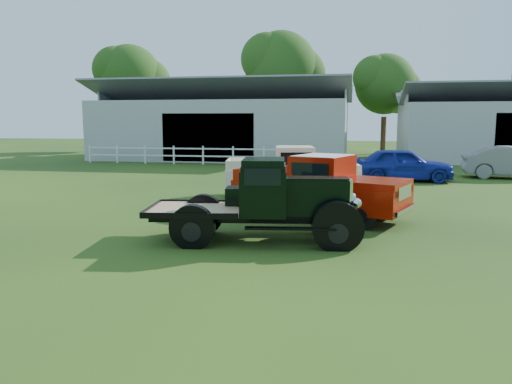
% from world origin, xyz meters
% --- Properties ---
extents(ground, '(120.00, 120.00, 0.00)m').
position_xyz_m(ground, '(0.00, 0.00, 0.00)').
color(ground, '#193514').
extents(shed_left, '(18.80, 10.20, 5.60)m').
position_xyz_m(shed_left, '(-7.00, 26.00, 2.80)').
color(shed_left, '#9C9C9C').
rests_on(shed_left, ground).
extents(fence_rail, '(14.20, 0.16, 1.20)m').
position_xyz_m(fence_rail, '(-8.00, 20.00, 0.60)').
color(fence_rail, white).
rests_on(fence_rail, ground).
extents(tree_a, '(6.30, 6.30, 10.50)m').
position_xyz_m(tree_a, '(-18.00, 33.00, 5.25)').
color(tree_a, '#2A5212').
rests_on(tree_a, ground).
extents(tree_b, '(6.90, 6.90, 11.50)m').
position_xyz_m(tree_b, '(-4.00, 34.00, 5.75)').
color(tree_b, '#2A5212').
rests_on(tree_b, ground).
extents(tree_c, '(5.40, 5.40, 9.00)m').
position_xyz_m(tree_c, '(5.00, 33.00, 4.50)').
color(tree_c, '#2A5212').
rests_on(tree_c, ground).
extents(vintage_flatbed, '(5.17, 2.62, 1.96)m').
position_xyz_m(vintage_flatbed, '(0.45, 0.38, 0.98)').
color(vintage_flatbed, black).
rests_on(vintage_flatbed, ground).
extents(red_pickup, '(5.51, 3.69, 1.88)m').
position_xyz_m(red_pickup, '(1.64, 3.44, 0.94)').
color(red_pickup, '#A41405').
rests_on(red_pickup, ground).
extents(white_pickup, '(5.29, 2.76, 1.85)m').
position_xyz_m(white_pickup, '(0.36, 7.31, 0.93)').
color(white_pickup, '#F4EBBF').
rests_on(white_pickup, ground).
extents(misc_car_blue, '(4.72, 2.11, 1.58)m').
position_xyz_m(misc_car_blue, '(4.85, 13.24, 0.79)').
color(misc_car_blue, navy).
rests_on(misc_car_blue, ground).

